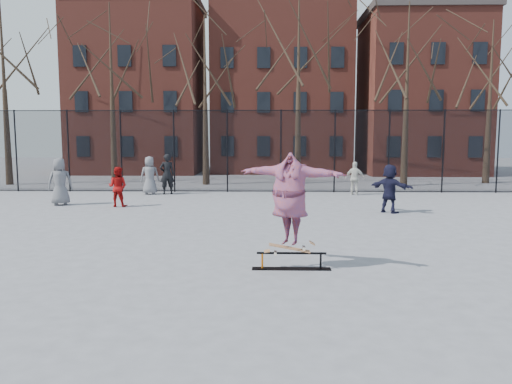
{
  "coord_description": "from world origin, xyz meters",
  "views": [
    {
      "loc": [
        0.63,
        -11.22,
        2.79
      ],
      "look_at": [
        0.3,
        1.5,
        1.33
      ],
      "focal_mm": 35.0,
      "sensor_mm": 36.0,
      "label": 1
    }
  ],
  "objects_px": {
    "skate_rail": "(291,262)",
    "bystander_grey": "(150,175)",
    "bystander_white": "(355,178)",
    "bystander_extra": "(60,182)",
    "bystander_navy": "(390,189)",
    "bystander_black": "(167,174)",
    "bystander_red": "(118,187)",
    "skateboard": "(290,249)",
    "skater": "(290,202)"
  },
  "relations": [
    {
      "from": "skate_rail",
      "to": "bystander_white",
      "type": "relative_size",
      "value": 1.06
    },
    {
      "from": "bystander_black",
      "to": "bystander_white",
      "type": "xyz_separation_m",
      "value": [
        8.79,
        0.0,
        -0.18
      ]
    },
    {
      "from": "bystander_black",
      "to": "bystander_white",
      "type": "relative_size",
      "value": 1.23
    },
    {
      "from": "skate_rail",
      "to": "skateboard",
      "type": "xyz_separation_m",
      "value": [
        -0.04,
        0.0,
        0.28
      ]
    },
    {
      "from": "skater",
      "to": "bystander_white",
      "type": "bearing_deg",
      "value": 98.32
    },
    {
      "from": "skater",
      "to": "bystander_red",
      "type": "height_order",
      "value": "skater"
    },
    {
      "from": "skater",
      "to": "bystander_grey",
      "type": "bearing_deg",
      "value": 138.51
    },
    {
      "from": "bystander_white",
      "to": "bystander_red",
      "type": "bearing_deg",
      "value": 41.87
    },
    {
      "from": "skater",
      "to": "bystander_black",
      "type": "height_order",
      "value": "skater"
    },
    {
      "from": "bystander_white",
      "to": "bystander_black",
      "type": "bearing_deg",
      "value": 19.42
    },
    {
      "from": "bystander_red",
      "to": "bystander_white",
      "type": "height_order",
      "value": "bystander_red"
    },
    {
      "from": "skater",
      "to": "bystander_black",
      "type": "relative_size",
      "value": 1.22
    },
    {
      "from": "bystander_red",
      "to": "bystander_extra",
      "type": "bearing_deg",
      "value": -0.46
    },
    {
      "from": "skate_rail",
      "to": "bystander_navy",
      "type": "xyz_separation_m",
      "value": [
        3.85,
        7.69,
        0.73
      ]
    },
    {
      "from": "skate_rail",
      "to": "bystander_extra",
      "type": "relative_size",
      "value": 0.87
    },
    {
      "from": "skate_rail",
      "to": "bystander_grey",
      "type": "bearing_deg",
      "value": 115.04
    },
    {
      "from": "bystander_grey",
      "to": "bystander_navy",
      "type": "xyz_separation_m",
      "value": [
        9.93,
        -5.31,
        -0.02
      ]
    },
    {
      "from": "bystander_white",
      "to": "bystander_extra",
      "type": "bearing_deg",
      "value": 36.37
    },
    {
      "from": "bystander_white",
      "to": "skateboard",
      "type": "bearing_deg",
      "value": 94.12
    },
    {
      "from": "skate_rail",
      "to": "bystander_white",
      "type": "distance_m",
      "value": 13.53
    },
    {
      "from": "bystander_red",
      "to": "bystander_white",
      "type": "bearing_deg",
      "value": -150.06
    },
    {
      "from": "bystander_grey",
      "to": "skater",
      "type": "bearing_deg",
      "value": 105.22
    },
    {
      "from": "bystander_grey",
      "to": "bystander_black",
      "type": "relative_size",
      "value": 0.94
    },
    {
      "from": "skateboard",
      "to": "bystander_red",
      "type": "height_order",
      "value": "bystander_red"
    },
    {
      "from": "skate_rail",
      "to": "bystander_navy",
      "type": "relative_size",
      "value": 0.94
    },
    {
      "from": "bystander_black",
      "to": "bystander_grey",
      "type": "bearing_deg",
      "value": -17.72
    },
    {
      "from": "bystander_grey",
      "to": "bystander_navy",
      "type": "distance_m",
      "value": 11.26
    },
    {
      "from": "bystander_extra",
      "to": "bystander_red",
      "type": "bearing_deg",
      "value": 150.48
    },
    {
      "from": "bystander_black",
      "to": "bystander_red",
      "type": "relative_size",
      "value": 1.23
    },
    {
      "from": "skateboard",
      "to": "bystander_red",
      "type": "xyz_separation_m",
      "value": [
        -6.32,
        8.96,
        0.36
      ]
    },
    {
      "from": "bystander_red",
      "to": "bystander_navy",
      "type": "distance_m",
      "value": 10.3
    },
    {
      "from": "skater",
      "to": "bystander_extra",
      "type": "bearing_deg",
      "value": 156.81
    },
    {
      "from": "bystander_white",
      "to": "bystander_navy",
      "type": "distance_m",
      "value": 5.37
    },
    {
      "from": "skate_rail",
      "to": "bystander_grey",
      "type": "xyz_separation_m",
      "value": [
        -6.07,
        13.0,
        0.76
      ]
    },
    {
      "from": "skateboard",
      "to": "bystander_white",
      "type": "relative_size",
      "value": 0.6
    },
    {
      "from": "bystander_grey",
      "to": "bystander_black",
      "type": "bearing_deg",
      "value": 173.63
    },
    {
      "from": "skateboard",
      "to": "bystander_navy",
      "type": "relative_size",
      "value": 0.53
    },
    {
      "from": "skater",
      "to": "bystander_extra",
      "type": "xyz_separation_m",
      "value": [
        -8.73,
        9.3,
        -0.48
      ]
    },
    {
      "from": "bystander_extra",
      "to": "bystander_white",
      "type": "bearing_deg",
      "value": 175.39
    },
    {
      "from": "bystander_navy",
      "to": "bystander_grey",
      "type": "bearing_deg",
      "value": 14.02
    },
    {
      "from": "skater",
      "to": "bystander_red",
      "type": "xyz_separation_m",
      "value": [
        -6.32,
        8.96,
        -0.64
      ]
    },
    {
      "from": "skater",
      "to": "bystander_grey",
      "type": "relative_size",
      "value": 1.3
    },
    {
      "from": "bystander_black",
      "to": "bystander_white",
      "type": "distance_m",
      "value": 8.79
    },
    {
      "from": "skateboard",
      "to": "bystander_black",
      "type": "height_order",
      "value": "bystander_black"
    },
    {
      "from": "bystander_black",
      "to": "bystander_red",
      "type": "distance_m",
      "value": 4.23
    },
    {
      "from": "skateboard",
      "to": "bystander_white",
      "type": "xyz_separation_m",
      "value": [
        3.57,
        13.05,
        0.36
      ]
    },
    {
      "from": "skate_rail",
      "to": "bystander_navy",
      "type": "height_order",
      "value": "bystander_navy"
    },
    {
      "from": "bystander_black",
      "to": "skateboard",
      "type": "bearing_deg",
      "value": 90.79
    },
    {
      "from": "bystander_black",
      "to": "bystander_navy",
      "type": "height_order",
      "value": "bystander_black"
    },
    {
      "from": "bystander_grey",
      "to": "bystander_red",
      "type": "relative_size",
      "value": 1.15
    }
  ]
}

